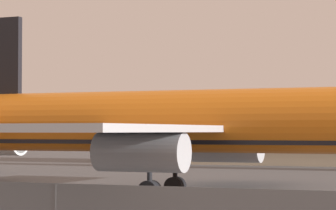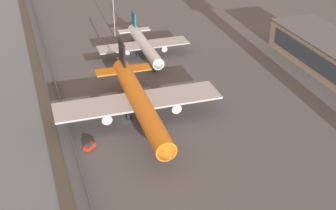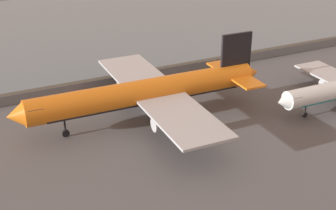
# 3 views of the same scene
# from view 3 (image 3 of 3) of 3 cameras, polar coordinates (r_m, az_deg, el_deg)

# --- Properties ---
(ground_plane) EXTENTS (500.00, 500.00, 0.00)m
(ground_plane) POSITION_cam_3_polar(r_m,az_deg,el_deg) (99.40, -2.17, -0.76)
(ground_plane) COLOR #565659
(waterfront_lagoon) EXTENTS (320.00, 98.00, 0.01)m
(waterfront_lagoon) POSITION_cam_3_polar(r_m,az_deg,el_deg) (162.85, -12.55, 9.25)
(waterfront_lagoon) COLOR slate
(waterfront_lagoon) RESTS_ON ground
(shoreline_seawall) EXTENTS (320.00, 3.00, 0.50)m
(shoreline_seawall) POSITION_cam_3_polar(r_m,az_deg,el_deg) (116.74, -6.29, 3.36)
(shoreline_seawall) COLOR #474238
(shoreline_seawall) RESTS_ON ground
(perimeter_fence) EXTENTS (280.00, 0.10, 2.35)m
(perimeter_fence) POSITION_cam_3_polar(r_m,az_deg,el_deg) (112.46, -5.51, 3.03)
(perimeter_fence) COLOR slate
(perimeter_fence) RESTS_ON ground
(cargo_jet_orange) EXTENTS (53.48, 45.59, 15.85)m
(cargo_jet_orange) POSITION_cam_3_polar(r_m,az_deg,el_deg) (93.45, -2.34, 1.55)
(cargo_jet_orange) COLOR orange
(cargo_jet_orange) RESTS_ON ground
(baggage_tug) EXTENTS (3.33, 3.45, 1.80)m
(baggage_tug) POSITION_cam_3_polar(r_m,az_deg,el_deg) (106.36, -9.94, 1.17)
(baggage_tug) COLOR red
(baggage_tug) RESTS_ON ground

